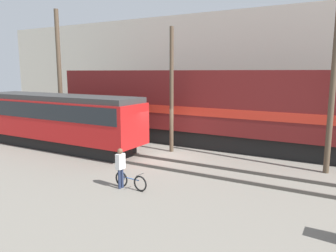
% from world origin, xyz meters
% --- Properties ---
extents(ground_plane, '(120.00, 120.00, 0.00)m').
position_xyz_m(ground_plane, '(0.00, 0.00, 0.00)').
color(ground_plane, slate).
extents(track_near, '(60.00, 1.50, 0.14)m').
position_xyz_m(track_near, '(0.00, -1.56, 0.07)').
color(track_near, '#47423D').
rests_on(track_near, ground).
extents(track_far, '(60.00, 1.50, 0.14)m').
position_xyz_m(track_far, '(0.00, 3.71, 0.07)').
color(track_far, '#47423D').
rests_on(track_far, ground).
extents(building_backdrop, '(49.39, 6.00, 9.21)m').
position_xyz_m(building_backdrop, '(0.00, 12.52, 4.60)').
color(building_backdrop, beige).
rests_on(building_backdrop, ground).
extents(freight_locomotive, '(21.58, 3.04, 5.28)m').
position_xyz_m(freight_locomotive, '(1.58, 3.71, 2.46)').
color(freight_locomotive, black).
rests_on(freight_locomotive, ground).
extents(streetcar, '(11.36, 2.54, 3.24)m').
position_xyz_m(streetcar, '(-6.22, -1.56, 1.85)').
color(streetcar, black).
rests_on(streetcar, ground).
extents(bicycle, '(1.61, 0.44, 0.69)m').
position_xyz_m(bicycle, '(1.71, -5.12, 0.32)').
color(bicycle, black).
rests_on(bicycle, ground).
extents(person, '(0.25, 0.38, 1.63)m').
position_xyz_m(person, '(1.32, -5.24, 0.98)').
color(person, '#232D4C').
rests_on(person, ground).
extents(utility_pole_left, '(0.30, 0.30, 8.77)m').
position_xyz_m(utility_pole_left, '(-8.87, 1.07, 4.39)').
color(utility_pole_left, '#4C3D2D').
rests_on(utility_pole_left, ground).
extents(utility_pole_center, '(0.23, 0.23, 7.06)m').
position_xyz_m(utility_pole_center, '(0.09, 1.07, 3.53)').
color(utility_pole_center, '#4C3D2D').
rests_on(utility_pole_center, ground).
extents(utility_pole_right, '(0.26, 0.26, 8.70)m').
position_xyz_m(utility_pole_right, '(8.25, 1.07, 4.35)').
color(utility_pole_right, '#4C3D2D').
rests_on(utility_pole_right, ground).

